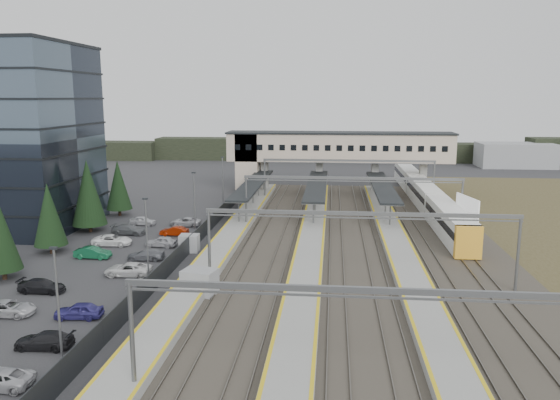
# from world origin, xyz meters

# --- Properties ---
(ground) EXTENTS (220.00, 220.00, 0.00)m
(ground) POSITION_xyz_m (0.00, 0.00, 0.00)
(ground) COLOR #2B2B2D
(ground) RESTS_ON ground
(conifer_row) EXTENTS (4.42, 49.82, 9.50)m
(conifer_row) POSITION_xyz_m (-22.00, -3.86, 4.84)
(conifer_row) COLOR black
(conifer_row) RESTS_ON ground
(car_park) EXTENTS (10.74, 44.45, 1.29)m
(car_park) POSITION_xyz_m (-13.47, -6.01, 0.62)
(car_park) COLOR #B6B4BA
(car_park) RESTS_ON ground
(lampposts) EXTENTS (0.50, 53.25, 8.07)m
(lampposts) POSITION_xyz_m (-8.00, 1.25, 4.34)
(lampposts) COLOR slate
(lampposts) RESTS_ON ground
(fence) EXTENTS (0.08, 90.00, 2.00)m
(fence) POSITION_xyz_m (-6.50, 5.00, 1.00)
(fence) COLOR #26282B
(fence) RESTS_ON ground
(relay_cabin_near) EXTENTS (3.27, 2.70, 2.39)m
(relay_cabin_near) POSITION_xyz_m (-2.11, -11.52, 1.20)
(relay_cabin_near) COLOR gray
(relay_cabin_near) RESTS_ON ground
(relay_cabin_far) EXTENTS (2.20, 1.86, 1.95)m
(relay_cabin_far) POSITION_xyz_m (-6.71, 2.24, 0.97)
(relay_cabin_far) COLOR gray
(relay_cabin_far) RESTS_ON ground
(rail_corridor) EXTENTS (34.00, 90.00, 0.92)m
(rail_corridor) POSITION_xyz_m (9.34, 5.00, 0.29)
(rail_corridor) COLOR #353027
(rail_corridor) RESTS_ON ground
(canopies) EXTENTS (23.10, 30.00, 3.28)m
(canopies) POSITION_xyz_m (7.00, 27.00, 3.92)
(canopies) COLOR black
(canopies) RESTS_ON ground
(footbridge) EXTENTS (40.40, 6.40, 11.20)m
(footbridge) POSITION_xyz_m (7.70, 42.00, 7.93)
(footbridge) COLOR #C1AD96
(footbridge) RESTS_ON ground
(gantries) EXTENTS (28.40, 62.28, 7.17)m
(gantries) POSITION_xyz_m (12.00, 3.00, 6.00)
(gantries) COLOR slate
(gantries) RESTS_ON ground
(train) EXTENTS (2.86, 59.67, 3.60)m
(train) POSITION_xyz_m (24.00, 30.70, 2.04)
(train) COLOR white
(train) RESTS_ON ground
(billboard) EXTENTS (1.44, 6.05, 5.26)m
(billboard) POSITION_xyz_m (26.14, 11.62, 3.55)
(billboard) COLOR slate
(billboard) RESTS_ON ground
(treeline_far) EXTENTS (170.00, 19.00, 7.00)m
(treeline_far) POSITION_xyz_m (23.81, 92.28, 2.95)
(treeline_far) COLOR black
(treeline_far) RESTS_ON ground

